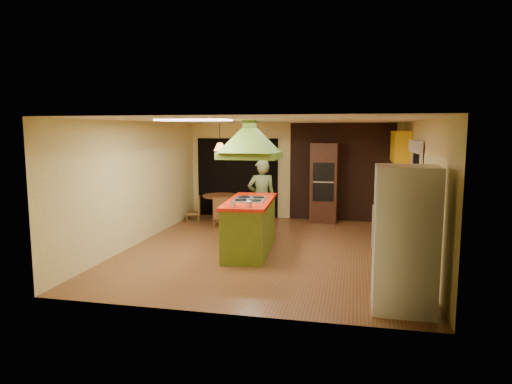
% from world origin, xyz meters
% --- Properties ---
extents(ground, '(6.50, 6.50, 0.00)m').
position_xyz_m(ground, '(0.00, 0.00, 0.00)').
color(ground, brown).
rests_on(ground, ground).
extents(room_walls, '(5.50, 6.50, 6.50)m').
position_xyz_m(room_walls, '(0.00, 0.00, 1.25)').
color(room_walls, beige).
rests_on(room_walls, ground).
extents(ceiling_plane, '(6.50, 6.50, 0.00)m').
position_xyz_m(ceiling_plane, '(0.00, 0.00, 2.50)').
color(ceiling_plane, silver).
rests_on(ceiling_plane, room_walls).
extents(brick_panel, '(2.64, 0.03, 2.50)m').
position_xyz_m(brick_panel, '(1.25, 3.23, 1.25)').
color(brick_panel, '#381E14').
rests_on(brick_panel, ground).
extents(nook_opening, '(2.20, 0.03, 2.10)m').
position_xyz_m(nook_opening, '(-1.50, 3.23, 1.05)').
color(nook_opening, black).
rests_on(nook_opening, ground).
extents(right_counter, '(0.62, 3.05, 0.92)m').
position_xyz_m(right_counter, '(2.45, 0.60, 0.46)').
color(right_counter, olive).
rests_on(right_counter, ground).
extents(upper_cabinets, '(0.34, 1.40, 0.70)m').
position_xyz_m(upper_cabinets, '(2.57, 2.20, 1.95)').
color(upper_cabinets, yellow).
rests_on(upper_cabinets, room_walls).
extents(window_right, '(0.12, 1.35, 1.06)m').
position_xyz_m(window_right, '(2.70, 0.40, 1.77)').
color(window_right, black).
rests_on(window_right, room_walls).
extents(fluor_panel, '(1.20, 0.60, 0.03)m').
position_xyz_m(fluor_panel, '(-1.10, -1.20, 2.48)').
color(fluor_panel, white).
rests_on(fluor_panel, ceiling_plane).
extents(kitchen_island, '(0.95, 2.09, 1.03)m').
position_xyz_m(kitchen_island, '(-0.35, -0.28, 0.51)').
color(kitchen_island, olive).
rests_on(kitchen_island, ground).
extents(range_hood, '(1.14, 0.84, 0.80)m').
position_xyz_m(range_hood, '(-0.35, -0.28, 2.25)').
color(range_hood, '#4D6C1B').
rests_on(range_hood, ceiling_plane).
extents(man, '(0.72, 0.59, 1.69)m').
position_xyz_m(man, '(-0.40, 1.09, 0.84)').
color(man, '#4C582E').
rests_on(man, ground).
extents(refrigerator, '(0.77, 0.73, 1.88)m').
position_xyz_m(refrigerator, '(2.23, -2.60, 0.94)').
color(refrigerator, white).
rests_on(refrigerator, ground).
extents(wall_oven, '(0.67, 0.62, 2.00)m').
position_xyz_m(wall_oven, '(0.83, 2.95, 1.00)').
color(wall_oven, '#4E2819').
rests_on(wall_oven, ground).
extents(dining_table, '(0.91, 0.91, 0.69)m').
position_xyz_m(dining_table, '(-1.74, 2.44, 0.48)').
color(dining_table, brown).
rests_on(dining_table, ground).
extents(chair_left, '(0.43, 0.43, 0.64)m').
position_xyz_m(chair_left, '(-2.44, 2.34, 0.32)').
color(chair_left, brown).
rests_on(chair_left, ground).
extents(chair_near, '(0.39, 0.39, 0.71)m').
position_xyz_m(chair_near, '(-1.49, 1.79, 0.36)').
color(chair_near, brown).
rests_on(chair_near, ground).
extents(pendant_lamp, '(0.33, 0.33, 0.20)m').
position_xyz_m(pendant_lamp, '(-1.74, 2.44, 1.90)').
color(pendant_lamp, '#FF9E3F').
rests_on(pendant_lamp, ceiling_plane).
extents(canister_large, '(0.17, 0.17, 0.22)m').
position_xyz_m(canister_large, '(2.40, 1.23, 1.03)').
color(canister_large, beige).
rests_on(canister_large, right_counter).
extents(canister_medium, '(0.17, 0.17, 0.18)m').
position_xyz_m(canister_medium, '(2.40, 1.40, 1.01)').
color(canister_medium, '#FEE6CC').
rests_on(canister_medium, right_counter).
extents(canister_small, '(0.15, 0.15, 0.16)m').
position_xyz_m(canister_small, '(2.40, 0.80, 1.00)').
color(canister_small, beige).
rests_on(canister_small, right_counter).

